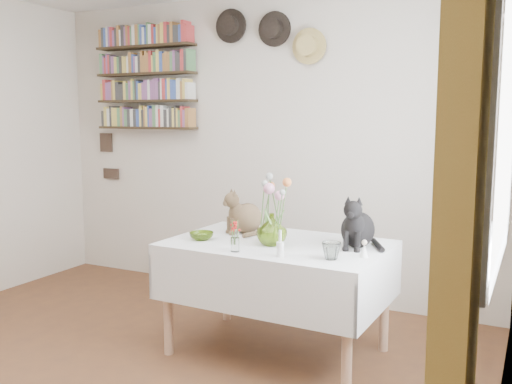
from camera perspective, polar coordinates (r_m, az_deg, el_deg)
The scene contains 16 objects.
room at distance 2.97m, azimuth -19.18°, elevation 2.08°, with size 4.08×4.58×2.58m.
window at distance 2.87m, azimuth 23.48°, elevation 4.60°, with size 0.12×1.52×1.32m.
curtain at distance 1.99m, azimuth 19.69°, elevation -3.49°, with size 0.12×0.38×2.10m, color brown.
dining_table at distance 3.64m, azimuth 2.13°, elevation -7.80°, with size 1.38×0.92×0.72m.
tabby_cat at distance 3.86m, azimuth -0.87°, elevation -1.82°, with size 0.21×0.26×0.31m, color brown, non-canonical shape.
black_cat at distance 3.50m, azimuth 10.17°, elevation -2.78°, with size 0.22×0.28×0.33m, color black, non-canonical shape.
flower_vase at distance 3.50m, azimuth 1.58°, elevation -3.74°, with size 0.19×0.19×0.20m, color #95BA33.
green_bowl at distance 3.68m, azimuth -5.47°, elevation -4.39°, with size 0.15×0.15×0.05m, color #95BA33.
drinking_glass at distance 3.20m, azimuth 7.54°, elevation -5.84°, with size 0.11×0.11×0.10m, color white.
candlestick at distance 3.23m, azimuth 2.43°, elevation -5.61°, with size 0.04×0.04×0.15m.
berry_jar at distance 3.34m, azimuth -2.11°, elevation -4.43°, with size 0.05×0.05×0.21m.
porcelain_figurine at distance 3.28m, azimuth 10.77°, elevation -5.69°, with size 0.05×0.05×0.10m.
flower_bouquet at distance 3.47m, azimuth 1.68°, elevation 0.18°, with size 0.17×0.13×0.39m.
bookshelf_unit at distance 5.32m, azimuth -10.95°, elevation 11.10°, with size 1.00×0.16×0.91m.
wall_hats at distance 4.74m, azimuth 1.36°, elevation 15.59°, with size 0.98×0.09×0.48m.
wall_art_plaques at distance 5.71m, azimuth -14.56°, elevation 3.55°, with size 0.21×0.02×0.44m.
Camera 1 is at (2.12, -2.06, 1.52)m, focal length 40.00 mm.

